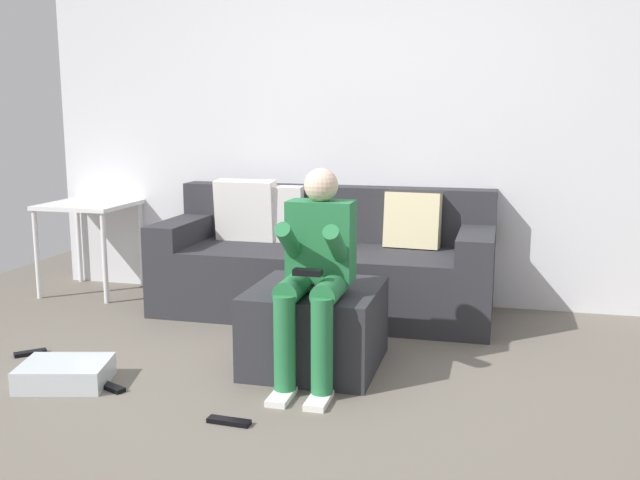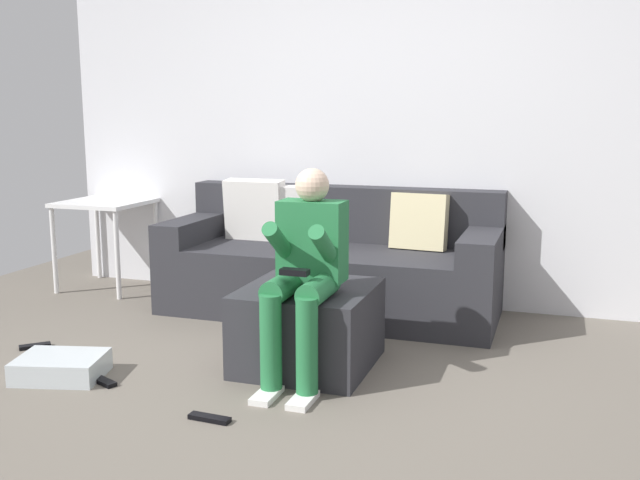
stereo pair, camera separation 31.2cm
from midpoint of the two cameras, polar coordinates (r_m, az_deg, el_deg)
The scene contains 10 objects.
ground_plane at distance 3.50m, azimuth -5.34°, elevation -12.88°, with size 6.35×6.35×0.00m, color #6B6359.
wall_back at distance 5.21m, azimuth 2.16°, elevation 9.23°, with size 4.88×0.10×2.57m, color silver.
couch_sectional at distance 4.96m, azimuth -1.49°, elevation -1.95°, with size 2.25×0.87×0.89m.
ottoman at distance 3.92m, azimuth -2.64°, elevation -6.88°, with size 0.68×0.71×0.44m, color #2D2D33.
person_seated at distance 3.62m, azimuth -2.83°, elevation -2.11°, with size 0.34×0.61×1.08m.
storage_bin at distance 3.98m, azimuth -21.65°, elevation -9.80°, with size 0.43×0.33×0.12m, color silver.
side_table at distance 5.75m, azimuth -19.26°, elevation 1.84°, with size 0.61×0.60×0.69m.
remote_near_ottoman at distance 3.34m, azimuth -9.94°, elevation -13.96°, with size 0.20×0.05×0.02m, color black.
remote_by_storage_bin at distance 3.85m, azimuth -18.43°, elevation -11.01°, with size 0.16×0.05×0.02m, color black.
remote_under_side_table at distance 4.52m, azimuth -23.77°, elevation -8.18°, with size 0.17×0.05×0.02m, color black.
Camera 1 is at (0.95, -3.07, 1.37)m, focal length 40.54 mm.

